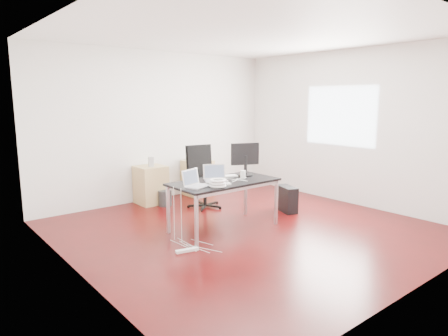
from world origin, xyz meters
TOP-DOWN VIEW (x-y plane):
  - room_shell at (0.04, 0.00)m, footprint 5.00×5.00m
  - desk at (-0.26, 0.23)m, footprint 1.60×0.80m
  - office_chair at (0.24, 1.45)m, footprint 0.56×0.58m
  - filing_cabinet_left at (-0.38, 2.23)m, footprint 0.50×0.50m
  - filing_cabinet_right at (0.69, 2.23)m, footprint 0.50×0.50m
  - pc_tower at (1.16, 0.27)m, footprint 0.33×0.49m
  - wastebasket at (-0.27, 1.91)m, footprint 0.29×0.29m
  - power_strip at (-1.20, -0.18)m, footprint 0.31×0.13m
  - laptop_left at (-0.81, 0.18)m, footprint 0.39×0.34m
  - laptop_right at (-0.34, 0.32)m, footprint 0.41×0.38m
  - monitor at (0.26, 0.35)m, footprint 0.44×0.26m
  - keyboard at (-0.09, 0.46)m, footprint 0.46×0.28m
  - cup_white at (0.08, 0.20)m, footprint 0.10×0.10m
  - cup_brown at (0.12, 0.25)m, footprint 0.09×0.09m
  - cable_coil at (-0.58, -0.03)m, footprint 0.24×0.24m
  - power_adapter at (-0.39, -0.02)m, footprint 0.08×0.08m
  - speaker at (-0.39, 2.16)m, footprint 0.11×0.10m
  - navy_garment at (0.75, 2.21)m, footprint 0.34×0.29m

SIDE VIEW (x-z plane):
  - power_strip at x=-1.20m, z-range 0.00..0.04m
  - wastebasket at x=-0.27m, z-range 0.00..0.28m
  - pc_tower at x=1.16m, z-range 0.00..0.44m
  - filing_cabinet_left at x=-0.38m, z-range 0.00..0.70m
  - filing_cabinet_right at x=0.69m, z-range 0.00..0.70m
  - office_chair at x=0.24m, z-range 0.06..1.15m
  - desk at x=-0.26m, z-range 0.31..1.04m
  - keyboard at x=-0.09m, z-range 0.73..0.75m
  - power_adapter at x=-0.39m, z-range 0.73..0.76m
  - navy_garment at x=0.75m, z-range 0.70..0.79m
  - cup_brown at x=0.12m, z-range 0.73..0.83m
  - cable_coil at x=-0.58m, z-range 0.73..0.84m
  - laptop_left at x=-0.81m, z-range 0.67..0.90m
  - laptop_right at x=-0.34m, z-range 0.67..0.90m
  - speaker at x=-0.39m, z-range 0.70..0.88m
  - cup_white at x=0.08m, z-range 0.73..0.85m
  - monitor at x=0.26m, z-range 0.76..1.27m
  - room_shell at x=0.04m, z-range -1.10..3.90m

